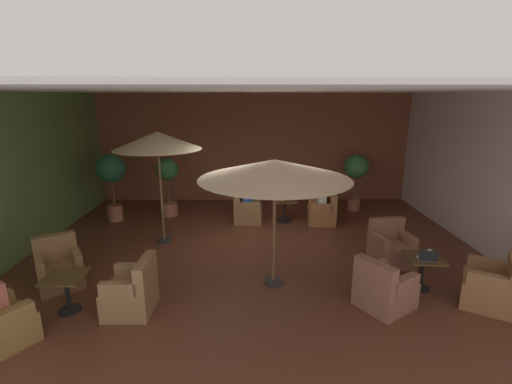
{
  "coord_description": "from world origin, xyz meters",
  "views": [
    {
      "loc": [
        -0.13,
        -7.42,
        3.34
      ],
      "look_at": [
        0.0,
        0.43,
        1.26
      ],
      "focal_mm": 25.28,
      "sensor_mm": 36.0,
      "label": 1
    }
  ],
  "objects": [
    {
      "name": "ground_plane",
      "position": [
        0.0,
        0.0,
        -0.01
      ],
      "size": [
        10.07,
        8.51,
        0.02
      ],
      "primitive_type": "cube",
      "color": "brown"
    },
    {
      "name": "wall_back_brick",
      "position": [
        0.0,
        4.21,
        1.72
      ],
      "size": [
        10.07,
        0.08,
        3.44
      ],
      "primitive_type": "cube",
      "color": "brown",
      "rests_on": "ground_plane"
    },
    {
      "name": "wall_left_accent",
      "position": [
        -4.99,
        0.0,
        1.72
      ],
      "size": [
        0.08,
        8.51,
        3.44
      ],
      "primitive_type": "cube",
      "color": "#618445",
      "rests_on": "ground_plane"
    },
    {
      "name": "wall_right_plain",
      "position": [
        4.99,
        0.0,
        1.72
      ],
      "size": [
        0.08,
        8.51,
        3.44
      ],
      "primitive_type": "cube",
      "color": "silver",
      "rests_on": "ground_plane"
    },
    {
      "name": "ceiling_slab",
      "position": [
        0.0,
        0.0,
        3.47
      ],
      "size": [
        10.07,
        8.51,
        0.06
      ],
      "primitive_type": "cube",
      "color": "silver",
      "rests_on": "wall_back_brick"
    },
    {
      "name": "cafe_table_front_left",
      "position": [
        2.92,
        -1.65,
        0.47
      ],
      "size": [
        0.66,
        0.66,
        0.62
      ],
      "color": "black",
      "rests_on": "ground_plane"
    },
    {
      "name": "armchair_front_left_north",
      "position": [
        3.81,
        -2.2,
        0.33
      ],
      "size": [
        1.08,
        1.08,
        0.87
      ],
      "color": "#95623B",
      "rests_on": "ground_plane"
    },
    {
      "name": "armchair_front_left_east",
      "position": [
        2.76,
        -0.61,
        0.33
      ],
      "size": [
        0.84,
        0.83,
        0.9
      ],
      "color": "#925D46",
      "rests_on": "ground_plane"
    },
    {
      "name": "armchair_front_left_south",
      "position": [
        2.03,
        -2.22,
        0.32
      ],
      "size": [
        1.05,
        1.03,
        0.87
      ],
      "color": "#955E4C",
      "rests_on": "ground_plane"
    },
    {
      "name": "cafe_table_front_right",
      "position": [
        0.81,
        1.99,
        0.44
      ],
      "size": [
        0.66,
        0.66,
        0.62
      ],
      "color": "black",
      "rests_on": "ground_plane"
    },
    {
      "name": "armchair_front_right_north",
      "position": [
        1.85,
        1.9,
        0.31
      ],
      "size": [
        0.79,
        0.88,
        0.85
      ],
      "color": "#9C6339",
      "rests_on": "ground_plane"
    },
    {
      "name": "armchair_front_right_east",
      "position": [
        -0.23,
        2.05,
        0.3
      ],
      "size": [
        0.78,
        0.82,
        0.8
      ],
      "color": "olive",
      "rests_on": "ground_plane"
    },
    {
      "name": "cafe_table_mid_center",
      "position": [
        -3.05,
        -2.24,
        0.46
      ],
      "size": [
        0.61,
        0.61,
        0.62
      ],
      "color": "black",
      "rests_on": "ground_plane"
    },
    {
      "name": "armchair_mid_center_east",
      "position": [
        -2.02,
        -2.27,
        0.33
      ],
      "size": [
        0.74,
        0.76,
        0.9
      ],
      "color": "#956A42",
      "rests_on": "ground_plane"
    },
    {
      "name": "armchair_mid_center_south",
      "position": [
        -3.62,
        -1.37,
        0.32
      ],
      "size": [
        1.04,
        1.06,
        0.88
      ],
      "color": "olive",
      "rests_on": "ground_plane"
    },
    {
      "name": "patio_umbrella_tall_red",
      "position": [
        -2.18,
        0.61,
        2.38
      ],
      "size": [
        1.95,
        1.95,
        2.6
      ],
      "color": "#2D2D2D",
      "rests_on": "ground_plane"
    },
    {
      "name": "patio_umbrella_center_beige",
      "position": [
        0.29,
        -1.42,
        2.14
      ],
      "size": [
        2.64,
        2.64,
        2.32
      ],
      "color": "#2D2D2D",
      "rests_on": "ground_plane"
    },
    {
      "name": "potted_tree_left_corner",
      "position": [
        3.01,
        3.01,
        1.2
      ],
      "size": [
        0.71,
        0.71,
        1.7
      ],
      "color": "#AF644A",
      "rests_on": "ground_plane"
    },
    {
      "name": "potted_tree_mid_left",
      "position": [
        -3.88,
        2.15,
        1.3
      ],
      "size": [
        0.77,
        0.77,
        1.86
      ],
      "color": "#AE6A49",
      "rests_on": "ground_plane"
    },
    {
      "name": "potted_tree_mid_right",
      "position": [
        -2.48,
        2.58,
        1.06
      ],
      "size": [
        0.63,
        0.63,
        1.68
      ],
      "color": "#A7634B",
      "rests_on": "ground_plane"
    },
    {
      "name": "patron_by_window",
      "position": [
        -0.19,
        2.05,
        0.69
      ],
      "size": [
        0.27,
        0.35,
        0.68
      ],
      "color": "#274EA4",
      "rests_on": "ground_plane"
    },
    {
      "name": "patron_with_friend",
      "position": [
        1.81,
        1.9,
        0.72
      ],
      "size": [
        0.24,
        0.41,
        0.71
      ],
      "color": "silver",
      "rests_on": "ground_plane"
    },
    {
      "name": "iced_drink_cup",
      "position": [
        3.04,
        -1.6,
        0.67
      ],
      "size": [
        0.08,
        0.08,
        0.11
      ],
      "primitive_type": "cylinder",
      "color": "silver",
      "rests_on": "cafe_table_front_left"
    },
    {
      "name": "open_laptop",
      "position": [
        2.91,
        -1.79,
        0.67
      ],
      "size": [
        0.34,
        0.28,
        0.2
      ],
      "color": "#9EA0A5",
      "rests_on": "cafe_table_front_left"
    }
  ]
}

